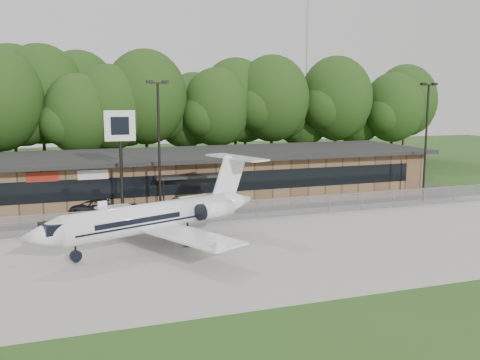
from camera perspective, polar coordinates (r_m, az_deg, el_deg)
name	(u,v)px	position (r m, az deg, el deg)	size (l,w,h in m)	color
ground	(332,291)	(26.22, 9.74, -11.62)	(160.00, 160.00, 0.00)	#2B4E1C
apron	(268,246)	(33.06, 3.00, -7.04)	(64.00, 18.00, 0.08)	#9E9B93
parking_lot	(215,209)	(43.61, -2.71, -3.10)	(50.00, 9.00, 0.06)	#383835
terminal	(200,175)	(47.43, -4.26, 0.51)	(41.00, 11.65, 4.30)	brown
fence	(232,211)	(39.25, -0.85, -3.34)	(46.00, 0.04, 1.52)	gray
treeline	(160,110)	(64.56, -8.49, 7.44)	(72.00, 12.00, 15.00)	#173B13
radio_mast	(306,71)	(77.37, 7.09, 11.42)	(0.20, 0.20, 25.00)	gray
light_pole_mid	(159,141)	(38.68, -8.64, 4.17)	(1.55, 0.30, 10.23)	black
light_pole_right	(426,133)	(48.47, 19.25, 4.73)	(1.55, 0.30, 10.23)	black
business_jet	(157,217)	(32.78, -8.85, -3.95)	(15.42, 13.79, 5.27)	white
suv	(108,208)	(41.37, -13.89, -2.97)	(2.58, 5.59, 1.55)	#29292B
pole_sign	(120,138)	(38.56, -12.65, 4.41)	(2.14, 0.35, 8.14)	black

